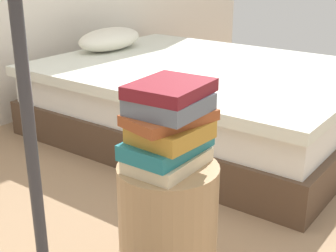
{
  "coord_description": "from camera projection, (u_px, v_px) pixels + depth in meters",
  "views": [
    {
      "loc": [
        -1.07,
        -0.88,
        1.14
      ],
      "look_at": [
        0.0,
        0.0,
        0.62
      ],
      "focal_mm": 50.33,
      "sensor_mm": 36.0,
      "label": 1
    }
  ],
  "objects": [
    {
      "name": "book_ochre",
      "position": [
        170.0,
        132.0,
        1.48
      ],
      "size": [
        0.23,
        0.2,
        0.06
      ],
      "primitive_type": "cube",
      "rotation": [
        0.0,
        0.0,
        0.0
      ],
      "color": "#B7842D",
      "rests_on": "book_teal"
    },
    {
      "name": "book_maroon",
      "position": [
        170.0,
        88.0,
        1.44
      ],
      "size": [
        0.28,
        0.24,
        0.04
      ],
      "primitive_type": "cube",
      "rotation": [
        0.0,
        0.0,
        0.13
      ],
      "color": "maroon",
      "rests_on": "book_slate"
    },
    {
      "name": "side_table",
      "position": [
        168.0,
        230.0,
        1.61
      ],
      "size": [
        0.34,
        0.34,
        0.48
      ],
      "primitive_type": "cylinder",
      "color": "tan",
      "rests_on": "ground_plane"
    },
    {
      "name": "book_rust",
      "position": [
        169.0,
        118.0,
        1.46
      ],
      "size": [
        0.3,
        0.21,
        0.03
      ],
      "primitive_type": "cube",
      "rotation": [
        0.0,
        0.0,
        -0.17
      ],
      "color": "#994723",
      "rests_on": "book_ochre"
    },
    {
      "name": "book_cream",
      "position": [
        169.0,
        160.0,
        1.52
      ],
      "size": [
        0.28,
        0.21,
        0.04
      ],
      "primitive_type": "cube",
      "rotation": [
        0.0,
        0.0,
        0.08
      ],
      "color": "beige",
      "rests_on": "side_table"
    },
    {
      "name": "book_teal",
      "position": [
        167.0,
        145.0,
        1.51
      ],
      "size": [
        0.3,
        0.2,
        0.05
      ],
      "primitive_type": "cube",
      "rotation": [
        0.0,
        0.0,
        0.06
      ],
      "color": "#1E727F",
      "rests_on": "book_cream"
    },
    {
      "name": "bed",
      "position": [
        200.0,
        99.0,
        3.07
      ],
      "size": [
        1.64,
        2.08,
        0.62
      ],
      "rotation": [
        0.0,
        0.0,
        0.06
      ],
      "color": "#4C3828",
      "rests_on": "ground_plane"
    },
    {
      "name": "book_slate",
      "position": [
        170.0,
        104.0,
        1.45
      ],
      "size": [
        0.24,
        0.23,
        0.05
      ],
      "primitive_type": "cube",
      "rotation": [
        0.0,
        0.0,
        0.08
      ],
      "color": "slate",
      "rests_on": "book_rust"
    }
  ]
}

